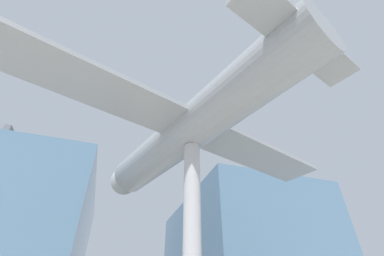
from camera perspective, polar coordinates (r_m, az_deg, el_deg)
name	(u,v)px	position (r m, az deg, el deg)	size (l,w,h in m)	color
glass_pavilion_left	(0,251)	(23.43, -36.86, -21.02)	(10.36, 15.52, 10.72)	slate
support_pylon_central	(192,243)	(8.77, 0.00, -24.17)	(0.59, 0.59, 7.01)	#B7B7BC
suspended_airplane	(190,130)	(10.67, -0.53, -0.35)	(14.88, 12.97, 3.26)	#93999E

